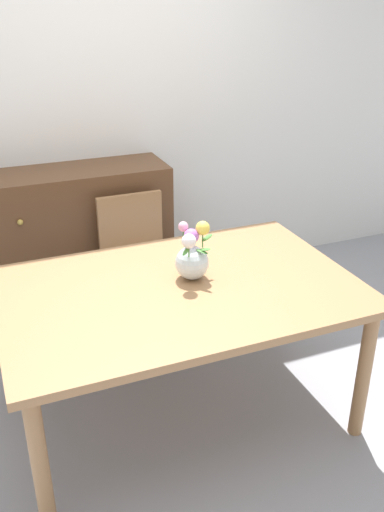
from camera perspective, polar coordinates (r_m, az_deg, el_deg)
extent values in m
plane|color=#939399|center=(3.11, -1.17, -15.61)|extent=(12.00, 12.00, 0.00)
cube|color=silver|center=(3.93, -10.14, 15.74)|extent=(7.00, 0.10, 2.80)
cube|color=#9E7047|center=(2.68, -1.31, -3.53)|extent=(1.70, 1.12, 0.04)
cylinder|color=#9E7047|center=(2.40, -15.31, -20.21)|extent=(0.07, 0.07, 0.72)
cylinder|color=#9E7047|center=(2.88, 17.23, -11.54)|extent=(0.07, 0.07, 0.72)
cylinder|color=#9E7047|center=(3.16, -17.86, -8.06)|extent=(0.07, 0.07, 0.72)
cylinder|color=#9E7047|center=(3.54, 7.67, -3.09)|extent=(0.07, 0.07, 0.72)
cube|color=#9E7047|center=(3.51, -5.29, -1.40)|extent=(0.42, 0.42, 0.04)
cylinder|color=#9E7047|center=(3.53, -1.45, -5.58)|extent=(0.04, 0.04, 0.44)
cylinder|color=#9E7047|center=(3.44, -7.10, -6.71)|extent=(0.04, 0.04, 0.44)
cylinder|color=#9E7047|center=(3.82, -3.38, -2.99)|extent=(0.04, 0.04, 0.44)
cylinder|color=#9E7047|center=(3.74, -8.60, -3.96)|extent=(0.04, 0.04, 0.44)
cube|color=#9E7047|center=(3.59, -6.35, 3.14)|extent=(0.42, 0.04, 0.42)
cube|color=brown|center=(3.88, -12.74, 1.41)|extent=(1.40, 0.44, 1.00)
sphere|color=#B7933D|center=(3.52, -17.25, 3.34)|extent=(0.04, 0.04, 0.04)
sphere|color=#B7933D|center=(3.61, -7.79, 4.81)|extent=(0.04, 0.04, 0.04)
sphere|color=#B7933D|center=(3.69, -16.46, -2.42)|extent=(0.04, 0.04, 0.04)
sphere|color=#B7933D|center=(3.77, -7.44, -0.88)|extent=(0.04, 0.04, 0.04)
sphere|color=silver|center=(2.71, 0.00, -0.70)|extent=(0.17, 0.17, 0.17)
sphere|color=#EA9EBC|center=(2.73, 0.01, 2.05)|extent=(0.06, 0.06, 0.06)
cylinder|color=#478438|center=(2.74, 0.01, 1.60)|extent=(0.01, 0.01, 0.05)
sphere|color=#B266C6|center=(2.68, -0.07, 2.06)|extent=(0.07, 0.07, 0.07)
cylinder|color=#478438|center=(2.69, -0.07, 1.39)|extent=(0.01, 0.01, 0.07)
sphere|color=white|center=(2.59, -0.33, 1.54)|extent=(0.07, 0.07, 0.07)
cylinder|color=#478438|center=(2.61, -0.32, 0.73)|extent=(0.01, 0.01, 0.08)
sphere|color=#EFD14C|center=(2.68, 1.11, 2.89)|extent=(0.07, 0.07, 0.07)
cylinder|color=#478438|center=(2.70, 1.10, 1.87)|extent=(0.01, 0.01, 0.10)
sphere|color=#EA9EBC|center=(2.74, -0.91, 3.05)|extent=(0.05, 0.05, 0.05)
cylinder|color=#478438|center=(2.76, -0.90, 2.20)|extent=(0.01, 0.01, 0.09)
sphere|color=#B266C6|center=(2.73, -0.14, 2.05)|extent=(0.06, 0.06, 0.06)
cylinder|color=#478438|center=(2.74, -0.14, 1.60)|extent=(0.01, 0.01, 0.05)
ellipsoid|color=#478438|center=(2.64, 1.03, 0.46)|extent=(0.06, 0.07, 0.01)
ellipsoid|color=#478438|center=(2.63, 1.38, 0.63)|extent=(0.06, 0.07, 0.03)
ellipsoid|color=#478438|center=(2.60, -0.63, 0.50)|extent=(0.07, 0.07, 0.02)
ellipsoid|color=#478438|center=(2.72, 1.56, 1.90)|extent=(0.07, 0.04, 0.03)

